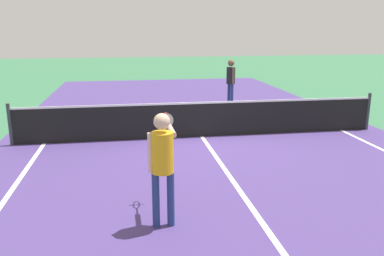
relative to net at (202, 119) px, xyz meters
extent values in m
plane|color=#38724C|center=(0.00, 0.00, -0.49)|extent=(60.00, 60.00, 0.00)
cube|color=#4C387A|center=(0.00, 0.00, -0.49)|extent=(10.62, 24.40, 0.00)
cube|color=white|center=(0.00, -3.20, -0.49)|extent=(0.10, 6.40, 0.01)
cylinder|color=#33383D|center=(-4.89, 0.00, 0.04)|extent=(0.09, 0.09, 1.07)
cylinder|color=#33383D|center=(4.89, 0.00, 0.04)|extent=(0.09, 0.09, 1.07)
cube|color=black|center=(0.00, 0.00, -0.04)|extent=(9.77, 0.02, 0.91)
cube|color=white|center=(0.00, 0.00, 0.44)|extent=(9.77, 0.03, 0.05)
cylinder|color=navy|center=(-1.60, -4.80, -0.07)|extent=(0.11, 0.11, 0.85)
cylinder|color=navy|center=(-1.38, -4.79, -0.07)|extent=(0.11, 0.11, 0.85)
cylinder|color=gold|center=(-1.49, -4.79, 0.66)|extent=(0.32, 0.32, 0.60)
sphere|color=beige|center=(-1.49, -4.79, 1.12)|extent=(0.24, 0.24, 0.24)
cylinder|color=beige|center=(-1.66, -4.80, 0.67)|extent=(0.08, 0.08, 0.58)
cylinder|color=beige|center=(-1.32, -4.50, 0.91)|extent=(0.10, 0.58, 0.08)
cylinder|color=black|center=(-1.33, -4.10, 0.91)|extent=(0.03, 0.22, 0.03)
torus|color=red|center=(-1.34, -3.86, 0.91)|extent=(0.03, 0.28, 0.28)
cylinder|color=silver|center=(-1.34, -3.86, 0.91)|extent=(0.25, 0.01, 0.25)
cylinder|color=navy|center=(1.80, 4.06, -0.06)|extent=(0.11, 0.11, 0.86)
cylinder|color=navy|center=(1.86, 3.84, -0.06)|extent=(0.11, 0.11, 0.86)
cylinder|color=black|center=(1.83, 3.95, 0.67)|extent=(0.32, 0.32, 0.61)
sphere|color=brown|center=(1.83, 3.95, 1.14)|extent=(0.24, 0.24, 0.24)
cylinder|color=brown|center=(1.78, 4.11, 0.68)|extent=(0.08, 0.08, 0.59)
cylinder|color=brown|center=(1.87, 3.79, 0.68)|extent=(0.08, 0.08, 0.59)
camera|label=1|loc=(-1.94, -10.14, 2.39)|focal=36.81mm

